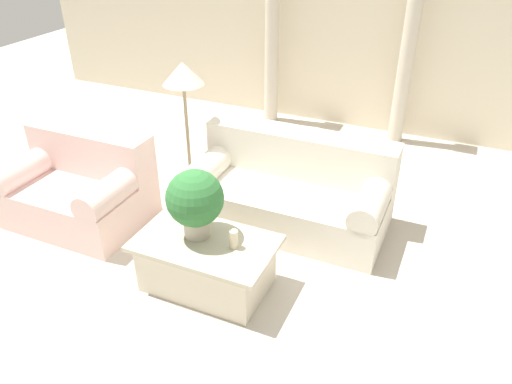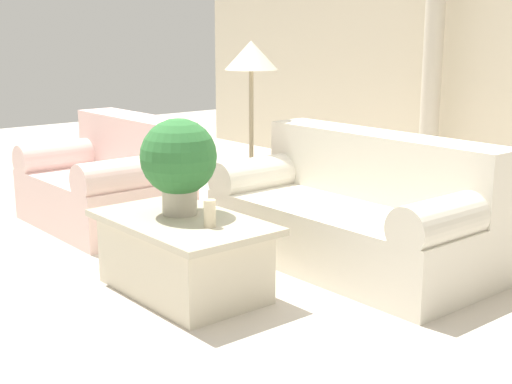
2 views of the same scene
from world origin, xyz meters
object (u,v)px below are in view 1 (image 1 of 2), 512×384
potted_plant (195,200)px  floor_lamp (183,82)px  sofa_long (291,189)px  loveseat (80,186)px  coffee_table (207,263)px

potted_plant → floor_lamp: bearing=123.2°
sofa_long → floor_lamp: bearing=177.9°
loveseat → coffee_table: (1.69, -0.43, -0.12)m
loveseat → potted_plant: potted_plant is taller
sofa_long → floor_lamp: 1.51m
sofa_long → loveseat: size_ratio=1.44×
floor_lamp → loveseat: bearing=-132.4°
coffee_table → floor_lamp: bearing=125.2°
sofa_long → coffee_table: bearing=-102.8°
loveseat → coffee_table: 1.75m
loveseat → potted_plant: size_ratio=2.30×
loveseat → coffee_table: size_ratio=1.18×
floor_lamp → sofa_long: bearing=-2.1°
sofa_long → loveseat: same height
sofa_long → floor_lamp: floor_lamp is taller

